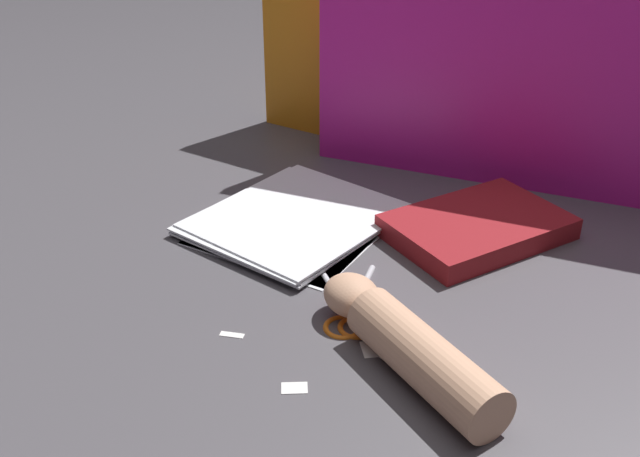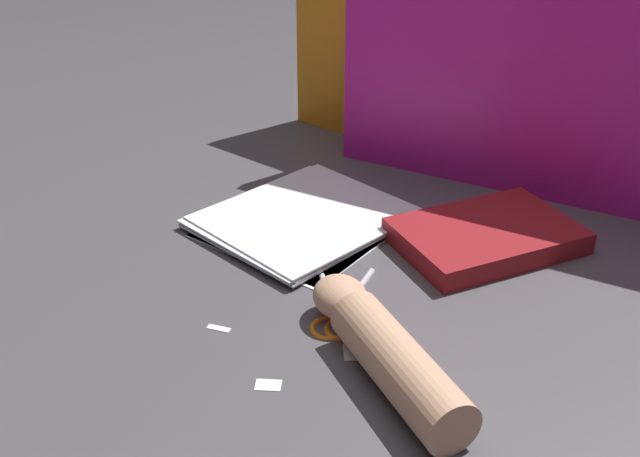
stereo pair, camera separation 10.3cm
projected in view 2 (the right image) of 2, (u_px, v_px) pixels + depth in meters
The scene contains 11 objects.
ground_plane at pixel (324, 277), 1.04m from camera, with size 6.00×6.00×0.00m, color #4C494F.
backdrop_panel_left at pixel (406, 54), 1.35m from camera, with size 0.50×0.03×0.37m.
backdrop_panel_center at pixel (607, 89), 1.13m from camera, with size 0.87×0.20×0.40m.
paper_stack at pixel (306, 219), 1.17m from camera, with size 0.28×0.32×0.02m.
book_closed at pixel (486, 236), 1.10m from camera, with size 0.26×0.31×0.03m.
scissors at pixel (338, 313), 0.95m from camera, with size 0.16×0.17×0.01m.
hand_forearm at pixel (385, 349), 0.84m from camera, with size 0.30×0.18×0.06m.
paper_scrap_near at pixel (366, 357), 0.88m from camera, with size 0.02×0.02×0.00m.
paper_scrap_mid at pixel (219, 328), 0.93m from camera, with size 0.03×0.02×0.00m.
paper_scrap_far at pixel (268, 385), 0.84m from camera, with size 0.04×0.03×0.00m.
paper_scrap_side at pixel (351, 352), 0.89m from camera, with size 0.03×0.04×0.00m.
Camera 2 is at (0.57, -0.67, 0.56)m, focal length 42.00 mm.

